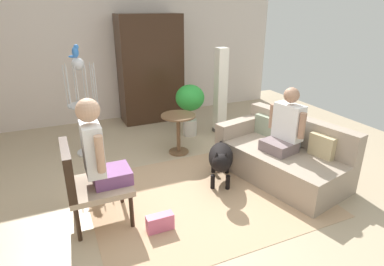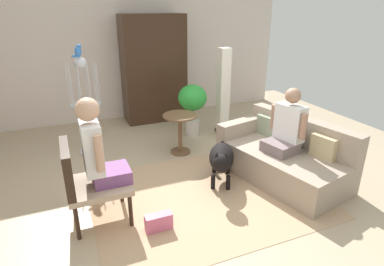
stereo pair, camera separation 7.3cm
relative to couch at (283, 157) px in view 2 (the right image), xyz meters
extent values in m
plane|color=tan|center=(-1.17, 0.01, -0.28)|extent=(7.88, 7.88, 0.00)
cube|color=silver|center=(-1.17, 3.36, 1.09)|extent=(6.34, 0.12, 2.75)
cube|color=tan|center=(-1.18, -0.05, -0.28)|extent=(2.65, 2.11, 0.01)
cube|color=gray|center=(-0.05, -0.05, -0.08)|extent=(1.23, 1.82, 0.40)
cube|color=gray|center=(0.29, 0.03, 0.31)|extent=(0.54, 1.66, 0.37)
cube|color=gray|center=(-0.21, 0.68, 0.23)|extent=(0.90, 0.37, 0.21)
cube|color=#C6B284|center=(0.26, -0.40, 0.26)|extent=(0.17, 0.33, 0.28)
cube|color=#9EB2B7|center=(0.16, 0.05, 0.26)|extent=(0.16, 0.31, 0.28)
cube|color=gray|center=(0.06, 0.49, 0.26)|extent=(0.17, 0.34, 0.28)
cylinder|color=black|center=(-2.12, 0.21, -0.09)|extent=(0.04, 0.04, 0.38)
cylinder|color=black|center=(-2.12, -0.27, -0.09)|extent=(0.04, 0.04, 0.38)
cylinder|color=black|center=(-2.65, 0.21, -0.09)|extent=(0.04, 0.04, 0.38)
cylinder|color=black|center=(-2.64, -0.28, -0.09)|extent=(0.04, 0.04, 0.38)
cube|color=tan|center=(-2.38, -0.03, 0.13)|extent=(0.63, 0.59, 0.06)
cube|color=black|center=(-2.66, -0.03, 0.39)|extent=(0.08, 0.59, 0.47)
cube|color=slate|center=(-0.12, -0.06, 0.19)|extent=(0.42, 0.45, 0.14)
cube|color=white|center=(0.02, -0.03, 0.49)|extent=(0.26, 0.41, 0.46)
sphere|color=#A57A60|center=(0.02, -0.03, 0.84)|extent=(0.19, 0.19, 0.19)
cylinder|color=#A57A60|center=(0.03, -0.26, 0.51)|extent=(0.08, 0.08, 0.32)
cylinder|color=#A57A60|center=(-0.07, 0.19, 0.51)|extent=(0.08, 0.08, 0.32)
cube|color=#79477C|center=(-2.24, -0.03, 0.23)|extent=(0.38, 0.35, 0.14)
cube|color=white|center=(-2.40, -0.03, 0.56)|extent=(0.18, 0.35, 0.53)
sphere|color=tan|center=(-2.40, -0.03, 0.96)|extent=(0.23, 0.23, 0.23)
cylinder|color=tan|center=(-2.36, 0.18, 0.59)|extent=(0.08, 0.08, 0.37)
cylinder|color=tan|center=(-2.36, -0.24, 0.59)|extent=(0.08, 0.08, 0.37)
cylinder|color=brown|center=(-1.00, 1.23, 0.33)|extent=(0.52, 0.52, 0.02)
cylinder|color=brown|center=(-1.00, 1.23, 0.01)|extent=(0.06, 0.06, 0.60)
cylinder|color=brown|center=(-1.00, 1.23, -0.27)|extent=(0.31, 0.31, 0.03)
ellipsoid|color=black|center=(-0.82, 0.20, 0.06)|extent=(0.56, 0.68, 0.31)
sphere|color=black|center=(-1.00, -0.12, 0.16)|extent=(0.22, 0.22, 0.22)
cone|color=black|center=(-0.95, -0.15, 0.26)|extent=(0.06, 0.06, 0.06)
cone|color=black|center=(-1.04, -0.10, 0.26)|extent=(0.06, 0.06, 0.06)
cylinder|color=black|center=(-0.64, 0.53, 0.10)|extent=(0.12, 0.18, 0.10)
cylinder|color=black|center=(-0.84, -0.03, -0.19)|extent=(0.06, 0.06, 0.19)
cylinder|color=black|center=(-1.01, 0.06, -0.19)|extent=(0.06, 0.06, 0.19)
cylinder|color=black|center=(-0.64, 0.34, -0.19)|extent=(0.06, 0.06, 0.19)
cylinder|color=black|center=(-0.80, 0.43, -0.19)|extent=(0.06, 0.06, 0.19)
cylinder|color=silver|center=(-2.29, 1.78, -0.27)|extent=(0.36, 0.36, 0.03)
cylinder|color=silver|center=(-2.29, 1.78, 0.10)|extent=(0.04, 0.04, 0.77)
cylinder|color=silver|center=(-2.29, 1.78, 0.50)|extent=(0.44, 0.44, 0.02)
cylinder|color=silver|center=(-2.08, 1.78, 0.80)|extent=(0.01, 0.01, 0.59)
cylinder|color=silver|center=(-2.12, 1.91, 0.80)|extent=(0.01, 0.01, 0.59)
cylinder|color=silver|center=(-2.22, 1.98, 0.80)|extent=(0.01, 0.01, 0.59)
cylinder|color=silver|center=(-2.35, 1.98, 0.80)|extent=(0.01, 0.01, 0.59)
cylinder|color=silver|center=(-2.46, 1.91, 0.80)|extent=(0.01, 0.01, 0.59)
cylinder|color=silver|center=(-2.50, 1.78, 0.80)|extent=(0.01, 0.01, 0.59)
cylinder|color=silver|center=(-2.46, 1.66, 0.80)|extent=(0.01, 0.01, 0.59)
cylinder|color=silver|center=(-2.35, 1.58, 0.80)|extent=(0.01, 0.01, 0.59)
cylinder|color=silver|center=(-2.22, 1.58, 0.80)|extent=(0.01, 0.01, 0.59)
cylinder|color=silver|center=(-2.12, 1.66, 0.80)|extent=(0.01, 0.01, 0.59)
sphere|color=silver|center=(-2.29, 1.78, 1.10)|extent=(0.18, 0.18, 0.18)
ellipsoid|color=blue|center=(-2.30, 1.78, 1.27)|extent=(0.09, 0.10, 0.16)
sphere|color=blue|center=(-2.28, 1.78, 1.34)|extent=(0.07, 0.07, 0.07)
cone|color=#D8BF4C|center=(-2.25, 1.78, 1.34)|extent=(0.03, 0.02, 0.02)
ellipsoid|color=blue|center=(-2.34, 1.78, 1.21)|extent=(0.12, 0.03, 0.04)
cylinder|color=beige|center=(-0.54, 1.83, -0.14)|extent=(0.24, 0.24, 0.29)
cylinder|color=brown|center=(-0.54, 1.83, 0.10)|extent=(0.03, 0.03, 0.20)
ellipsoid|color=green|center=(-0.54, 1.83, 0.40)|extent=(0.49, 0.49, 0.44)
cube|color=#4C4742|center=(0.01, 1.76, -0.25)|extent=(0.20, 0.20, 0.06)
cube|color=white|center=(0.01, 1.76, 0.50)|extent=(0.18, 0.18, 1.44)
cube|color=#382316|center=(-0.88, 2.95, 0.72)|extent=(1.18, 0.56, 2.02)
cube|color=#D8668C|center=(-1.87, -0.45, -0.19)|extent=(0.28, 0.11, 0.18)
camera|label=1|loc=(-2.68, -3.08, 1.88)|focal=30.28mm
camera|label=2|loc=(-2.62, -3.11, 1.88)|focal=30.28mm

